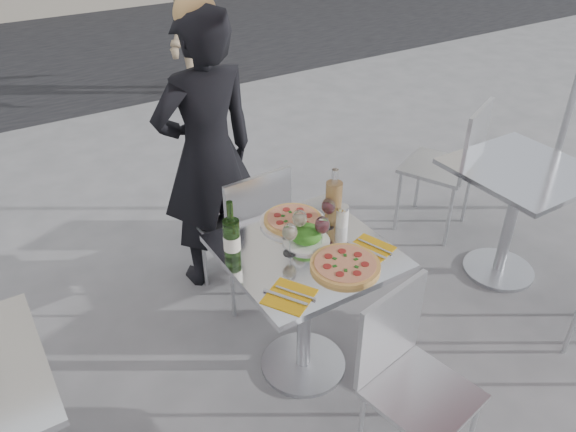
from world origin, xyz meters
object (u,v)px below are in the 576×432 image
salad_plate (306,236)px  wineglass_white_b (300,219)px  carafe (334,202)px  main_table (305,286)px  pedestrian_b (179,16)px  pizza_near (345,265)px  wineglass_white_a (290,233)px  side_chair_rfar (454,159)px  side_table_right (516,199)px  pizza_far (293,220)px  chair_near (407,369)px  wineglass_red_b (329,207)px  woman_diner (207,155)px  chair_far (249,226)px  napkin_left (289,296)px  sugar_shaker (342,216)px  wineglass_red_a (322,226)px  napkin_right (370,249)px

salad_plate → wineglass_white_b: 0.08m
salad_plate → carafe: (0.20, 0.07, 0.08)m
main_table → pedestrian_b: bearing=74.7°
pizza_near → wineglass_white_b: wineglass_white_b is taller
wineglass_white_a → wineglass_white_b: (0.10, 0.07, 0.00)m
salad_plate → side_chair_rfar: bearing=18.1°
side_table_right → carafe: carafe is taller
side_chair_rfar → pizza_far: 1.53m
chair_near → carafe: 0.83m
wineglass_red_b → woman_diner: bearing=105.3°
carafe → wineglass_white_a: carafe is taller
chair_far → carafe: size_ratio=3.04×
side_table_right → pizza_near: (-1.42, -0.19, 0.22)m
wineglass_red_b → carafe: bearing=21.3°
main_table → chair_near: (0.09, -0.62, -0.04)m
pedestrian_b → pizza_near: 4.45m
napkin_left → chair_near: bearing=-81.1°
side_chair_rfar → pizza_far: bearing=-12.1°
chair_far → napkin_left: chair_far is taller
sugar_shaker → wineglass_white_b: 0.24m
carafe → chair_far: bearing=112.0°
main_table → pizza_far: 0.32m
side_chair_rfar → main_table: bearing=-5.3°
chair_far → salad_plate: bearing=87.4°
pizza_near → wineglass_white_a: 0.28m
side_chair_rfar → woman_diner: woman_diner is taller
wineglass_white_b → pedestrian_b: bearing=74.7°
side_table_right → chair_near: size_ratio=0.88×
chair_far → wineglass_red_a: bearing=91.3°
side_table_right → salad_plate: size_ratio=3.41×
chair_near → side_chair_rfar: bearing=28.1°
sugar_shaker → napkin_right: (-0.01, -0.23, -0.05)m
main_table → napkin_left: napkin_left is taller
carafe → napkin_right: (0.01, -0.27, -0.11)m
carafe → pedestrian_b: bearing=77.5°
chair_near → wineglass_white_a: wineglass_white_a is taller
pedestrian_b → carafe: (-0.89, -4.01, 0.05)m
side_table_right → carafe: bearing=174.6°
napkin_right → chair_near: bearing=-127.3°
woman_diner → pizza_near: woman_diner is taller
main_table → napkin_right: napkin_right is taller
pedestrian_b → wineglass_red_a: (-1.05, -4.15, 0.04)m
pedestrian_b → salad_plate: size_ratio=7.47×
pedestrian_b → wineglass_white_b: size_ratio=10.44×
wineglass_white_a → wineglass_red_a: (0.15, -0.03, 0.00)m
napkin_left → side_table_right: bearing=-23.4°
pedestrian_b → sugar_shaker: bearing=14.4°
chair_near → wineglass_white_b: (-0.07, 0.70, 0.36)m
pizza_near → carafe: bearing=63.1°
salad_plate → napkin_right: salad_plate is taller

